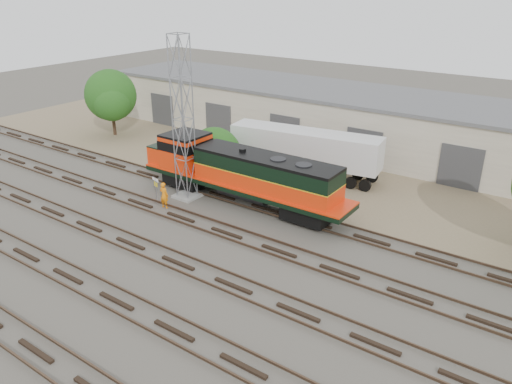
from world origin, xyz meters
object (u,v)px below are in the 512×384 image
Objects in this scene: signal_tower at (183,123)px; semi_trailer at (308,148)px; worker at (164,195)px; locomotive at (240,172)px.

signal_tower is 0.93× the size of semi_trailer.
signal_tower is 10.88m from semi_trailer.
semi_trailer is at bearing 59.98° from signal_tower.
semi_trailer is at bearing -117.86° from worker.
locomotive is 5.60m from worker.
signal_tower is (-3.79, -1.52, 3.41)m from locomotive.
worker is (-3.81, -3.87, -1.36)m from locomotive.
signal_tower is at bearing -93.61° from worker.
worker is (-0.02, -2.35, -4.77)m from signal_tower.
worker is at bearing -90.42° from signal_tower.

